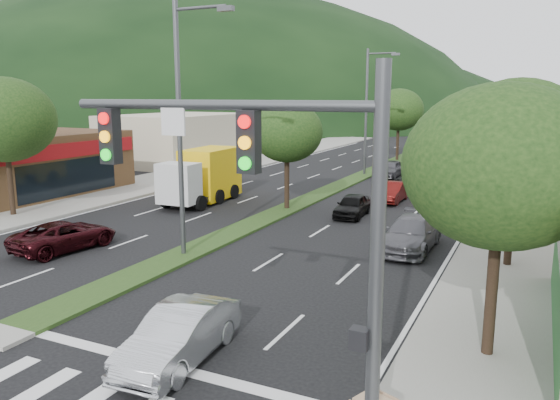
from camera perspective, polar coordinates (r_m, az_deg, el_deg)
The scene contains 28 objects.
ground at distance 17.27m, azimuth -25.95°, elevation -12.23°, with size 160.00×160.00×0.00m, color black.
sidewalk_right at distance 35.21m, azimuth 24.65°, elevation -0.52°, with size 5.00×90.00×0.15m, color gray.
sidewalk_left at distance 43.64m, azimuth -11.00°, elevation 2.34°, with size 6.00×90.00×0.15m, color gray.
median at distance 40.25m, azimuth 6.72°, elevation 1.72°, with size 1.60×56.00×0.12m, color #1B3413.
traffic_signal at distance 9.10m, azimuth 0.61°, elevation -0.65°, with size 6.12×0.40×7.00m.
shop_left at distance 40.03m, azimuth -26.06°, elevation 3.45°, with size 10.15×12.00×4.00m.
bldg_left_far at distance 54.14m, azimuth -10.54°, elevation 6.37°, with size 9.00×14.00×4.60m, color #C0B399.
hill_far at distance 151.53m, azimuth -12.34°, elevation 8.28°, with size 176.00×132.00×82.00m, color black.
tree_r_a at distance 13.74m, azimuth 22.12°, elevation 3.23°, with size 4.60×4.60×6.63m.
tree_r_b at distance 21.68m, azimuth 23.58°, elevation 6.25°, with size 4.80×4.80×6.94m.
tree_r_c at distance 29.68m, azimuth 24.18°, elevation 6.68°, with size 4.40×4.40×6.48m.
tree_r_d at distance 39.65m, azimuth 24.68°, elevation 8.11°, with size 5.00×5.00×7.17m.
tree_r_e at distance 49.65m, azimuth 24.92°, elevation 8.14°, with size 4.60×4.60×6.71m.
tree_med_near at distance 30.51m, azimuth 0.73°, elevation 7.12°, with size 4.00×4.00×6.02m.
tree_med_far at distance 55.14m, azimuth 12.32°, elevation 9.20°, with size 4.80×4.80×6.94m.
tree_l_a at distance 32.03m, azimuth -26.84°, elevation 7.49°, with size 5.20×5.20×7.25m.
streetlight_near at distance 21.67m, azimuth -10.06°, elevation 8.44°, with size 2.60×0.25×10.00m.
streetlight_mid at distance 44.45m, azimuth 9.26°, elevation 9.68°, with size 2.60×0.25×10.00m.
sedan_silver at distance 14.00m, azimuth -10.45°, elevation -13.71°, with size 1.43×4.10×1.35m, color #B7BAC0.
suv_maroon at distance 24.81m, azimuth -21.59°, elevation -3.47°, with size 2.06×4.47×1.24m, color black.
car_queue_a at distance 29.58m, azimuth 7.55°, elevation -0.58°, with size 1.42×3.53×1.20m, color black.
car_queue_b at distance 23.78m, azimuth 13.53°, elevation -3.43°, with size 1.93×4.75×1.38m, color #525157.
car_queue_c at distance 34.06m, azimuth 11.65°, elevation 0.82°, with size 1.29×3.70×1.22m, color #56100E.
car_queue_d at distance 38.77m, azimuth 14.09°, elevation 2.01°, with size 2.18×4.73×1.31m, color black.
car_queue_e at distance 44.29m, azimuth 11.42°, elevation 3.23°, with size 1.60×3.96×1.35m, color #49484D.
car_queue_f at distance 48.60m, azimuth 15.98°, elevation 3.62°, with size 1.73×4.24×1.23m, color black.
box_truck at distance 33.54m, azimuth -7.91°, elevation 2.36°, with size 2.86×6.62×3.20m.
motorhome at distance 44.18m, azimuth 18.94°, elevation 4.34°, with size 3.17×9.04×3.42m.
Camera 1 is at (12.79, -9.62, 6.48)m, focal length 35.00 mm.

